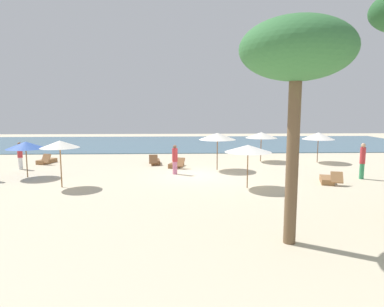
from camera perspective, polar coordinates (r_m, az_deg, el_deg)
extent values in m
plane|color=beige|center=(19.73, 0.17, -3.61)|extent=(60.00, 60.00, 0.00)
cube|color=#476B7F|center=(36.54, -0.88, 1.72)|extent=(48.00, 16.00, 0.06)
cylinder|color=brown|center=(16.71, 9.19, -2.24)|extent=(0.05, 0.05, 2.04)
cone|color=white|center=(16.58, 9.26, 0.83)|extent=(2.24, 2.24, 0.34)
cylinder|color=olive|center=(17.80, -20.91, -1.73)|extent=(0.06, 0.06, 2.23)
cone|color=silver|center=(17.67, -21.06, 1.46)|extent=(1.85, 1.85, 0.34)
cylinder|color=brown|center=(25.67, 20.12, 0.89)|extent=(0.06, 0.06, 2.06)
cone|color=white|center=(25.59, 20.21, 2.76)|extent=(2.20, 2.20, 0.48)
cylinder|color=olive|center=(21.07, -25.72, -0.98)|extent=(0.06, 0.06, 1.95)
cone|color=#3359B2|center=(20.97, -25.85, 1.26)|extent=(2.06, 2.06, 0.39)
cylinder|color=brown|center=(25.05, 11.35, 1.04)|extent=(0.06, 0.06, 2.04)
cone|color=silver|center=(24.97, 11.41, 3.01)|extent=(2.24, 2.24, 0.41)
cylinder|color=brown|center=(21.24, 4.20, 0.26)|extent=(0.06, 0.06, 2.25)
cone|color=silver|center=(21.14, 4.23, 2.87)|extent=(2.27, 2.27, 0.41)
cube|color=brown|center=(22.42, -2.62, -1.87)|extent=(1.06, 1.61, 0.28)
cube|color=brown|center=(21.72, -2.04, -1.44)|extent=(0.70, 0.64, 0.53)
cube|color=olive|center=(19.11, 21.41, -4.10)|extent=(1.03, 1.61, 0.28)
cube|color=olive|center=(18.55, 22.88, -3.66)|extent=(0.70, 0.65, 0.52)
cube|color=olive|center=(25.87, -22.92, -1.18)|extent=(1.04, 1.61, 0.28)
cube|color=olive|center=(25.14, -23.03, -0.75)|extent=(0.66, 0.55, 0.59)
cube|color=brown|center=(23.69, -6.10, -1.39)|extent=(0.76, 1.56, 0.28)
cube|color=brown|center=(22.96, -6.42, -0.95)|extent=(0.61, 0.50, 0.57)
cylinder|color=white|center=(24.07, -26.53, -1.47)|extent=(0.31, 0.31, 0.74)
cylinder|color=#BF3338|center=(23.97, -26.64, 0.30)|extent=(0.36, 0.36, 0.77)
sphere|color=brown|center=(23.92, -26.71, 1.44)|extent=(0.21, 0.21, 0.21)
cylinder|color=#D17299|center=(20.01, -2.84, -2.38)|extent=(0.38, 0.38, 0.74)
cylinder|color=#BF3338|center=(19.89, -2.85, -0.24)|extent=(0.44, 0.44, 0.77)
sphere|color=brown|center=(19.83, -2.86, 1.14)|extent=(0.21, 0.21, 0.21)
cylinder|color=#338C59|center=(20.81, 26.30, -2.65)|extent=(0.27, 0.27, 0.84)
cylinder|color=#BF3338|center=(20.68, 26.44, -0.30)|extent=(0.31, 0.31, 0.88)
sphere|color=tan|center=(20.62, 26.53, 1.21)|extent=(0.24, 0.24, 0.24)
cylinder|color=brown|center=(10.02, 16.30, -0.90)|extent=(0.35, 0.35, 4.89)
ellipsoid|color=#38753D|center=(10.03, 16.98, 16.23)|extent=(3.10, 3.10, 1.71)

